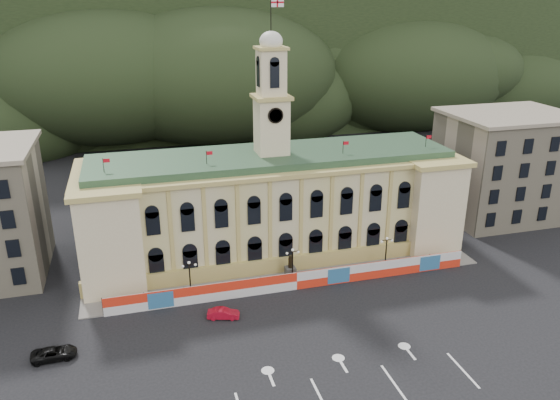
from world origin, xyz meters
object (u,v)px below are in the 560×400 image
object	(u,v)px
lamp_center	(293,262)
statue	(290,271)
red_sedan	(223,314)
black_suv	(54,353)

from	to	relation	value
lamp_center	statue	bearing A→B (deg)	90.00
statue	lamp_center	size ratio (longest dim) A/B	0.72
red_sedan	statue	bearing A→B (deg)	-40.14
red_sedan	black_suv	world-z (taller)	black_suv
statue	lamp_center	xyz separation A→B (m)	(0.00, -1.00, 1.89)
lamp_center	red_sedan	bearing A→B (deg)	-149.60
lamp_center	black_suv	xyz separation A→B (m)	(-30.00, -9.26, -2.41)
red_sedan	lamp_center	bearing A→B (deg)	-43.93
lamp_center	red_sedan	xyz separation A→B (m)	(-10.78, -6.32, -2.43)
red_sedan	black_suv	bearing A→B (deg)	114.34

